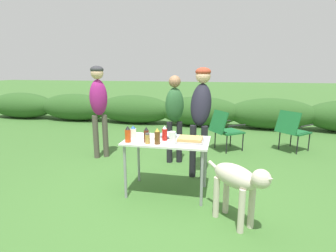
% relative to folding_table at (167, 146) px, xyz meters
% --- Properties ---
extents(ground_plane, '(60.00, 60.00, 0.00)m').
position_rel_folding_table_xyz_m(ground_plane, '(0.00, 0.00, -0.66)').
color(ground_plane, '#3D6B2D').
extents(shrub_hedge, '(14.40, 0.90, 0.86)m').
position_rel_folding_table_xyz_m(shrub_hedge, '(-0.00, 4.34, -0.23)').
color(shrub_hedge, '#2D5623').
rests_on(shrub_hedge, ground).
extents(folding_table, '(1.10, 0.64, 0.74)m').
position_rel_folding_table_xyz_m(folding_table, '(0.00, 0.00, 0.00)').
color(folding_table, silver).
rests_on(folding_table, ground).
extents(food_tray, '(0.35, 0.27, 0.06)m').
position_rel_folding_table_xyz_m(food_tray, '(0.31, -0.02, 0.10)').
color(food_tray, '#9E9EA3').
rests_on(food_tray, folding_table).
extents(plate_stack, '(0.23, 0.23, 0.03)m').
position_rel_folding_table_xyz_m(plate_stack, '(-0.24, 0.06, 0.09)').
color(plate_stack, white).
rests_on(plate_stack, folding_table).
extents(mixing_bowl, '(0.23, 0.23, 0.07)m').
position_rel_folding_table_xyz_m(mixing_bowl, '(-0.01, 0.15, 0.11)').
color(mixing_bowl, '#99B2CC').
rests_on(mixing_bowl, folding_table).
extents(paper_cup_stack, '(0.08, 0.08, 0.17)m').
position_rel_folding_table_xyz_m(paper_cup_stack, '(0.11, -0.21, 0.16)').
color(paper_cup_stack, white).
rests_on(paper_cup_stack, folding_table).
extents(bbq_sauce_bottle, '(0.06, 0.06, 0.20)m').
position_rel_folding_table_xyz_m(bbq_sauce_bottle, '(-0.23, -0.16, 0.17)').
color(bbq_sauce_bottle, '#562314').
rests_on(bbq_sauce_bottle, folding_table).
extents(spice_jar, '(0.06, 0.06, 0.14)m').
position_rel_folding_table_xyz_m(spice_jar, '(-0.20, -0.22, 0.14)').
color(spice_jar, '#B2893D').
rests_on(spice_jar, folding_table).
extents(beer_bottle, '(0.07, 0.07, 0.20)m').
position_rel_folding_table_xyz_m(beer_bottle, '(-0.08, -0.21, 0.17)').
color(beer_bottle, brown).
rests_on(beer_bottle, folding_table).
extents(ketchup_bottle, '(0.07, 0.07, 0.20)m').
position_rel_folding_table_xyz_m(ketchup_bottle, '(-0.03, -0.02, 0.17)').
color(ketchup_bottle, red).
rests_on(ketchup_bottle, folding_table).
extents(hot_sauce_bottle, '(0.07, 0.07, 0.21)m').
position_rel_folding_table_xyz_m(hot_sauce_bottle, '(-0.46, -0.21, 0.18)').
color(hot_sauce_bottle, '#CC4214').
rests_on(hot_sauce_bottle, folding_table).
extents(mayo_bottle, '(0.08, 0.08, 0.17)m').
position_rel_folding_table_xyz_m(mayo_bottle, '(-0.46, -0.01, 0.16)').
color(mayo_bottle, silver).
rests_on(mayo_bottle, folding_table).
extents(standing_person_in_red_jacket, '(0.35, 0.48, 1.67)m').
position_rel_folding_table_xyz_m(standing_person_in_red_jacket, '(0.37, 0.73, 0.42)').
color(standing_person_in_red_jacket, black).
rests_on(standing_person_in_red_jacket, ground).
extents(standing_person_in_olive_jacket, '(0.38, 0.32, 1.54)m').
position_rel_folding_table_xyz_m(standing_person_in_olive_jacket, '(-0.13, 1.18, 0.27)').
color(standing_person_in_olive_jacket, black).
rests_on(standing_person_in_olive_jacket, ground).
extents(standing_person_with_beanie, '(0.39, 0.38, 1.70)m').
position_rel_folding_table_xyz_m(standing_person_with_beanie, '(-1.54, 1.16, 0.43)').
color(standing_person_with_beanie, '#4C473D').
rests_on(standing_person_with_beanie, ground).
extents(dog, '(0.68, 0.65, 0.72)m').
position_rel_folding_table_xyz_m(dog, '(0.90, -0.57, -0.16)').
color(dog, beige).
rests_on(dog, ground).
extents(camp_chair_green_behind_table, '(0.74, 0.74, 0.83)m').
position_rel_folding_table_xyz_m(camp_chair_green_behind_table, '(2.07, 2.32, -0.20)').
color(camp_chair_green_behind_table, '#19602D').
rests_on(camp_chair_green_behind_table, ground).
extents(camp_chair_near_hedge, '(0.75, 0.72, 0.83)m').
position_rel_folding_table_xyz_m(camp_chair_near_hedge, '(0.75, 2.08, -0.20)').
color(camp_chair_near_hedge, '#19602D').
rests_on(camp_chair_near_hedge, ground).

